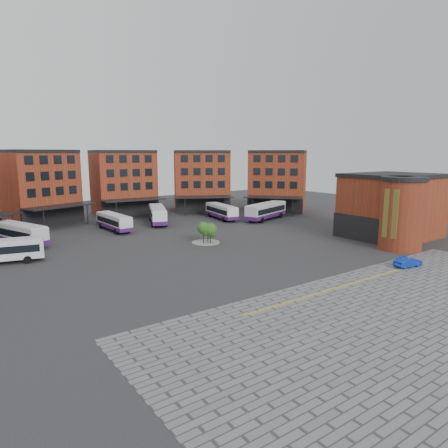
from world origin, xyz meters
TOP-DOWN VIEW (x-y plane):
  - ground at (0.00, 0.00)m, footprint 160.00×160.00m
  - paving_zone at (2.00, -22.00)m, footprint 50.00×22.00m
  - yellow_line at (2.00, -14.00)m, footprint 26.00×0.15m
  - main_building at (-4.77, 38.25)m, footprint 94.14×42.48m
  - east_building at (28.70, -3.06)m, footprint 17.40×15.40m
  - tree_island at (2.15, 11.63)m, footprint 4.40×4.40m
  - bus_b at (-22.16, 27.21)m, footprint 6.65×12.07m
  - bus_c at (-6.14, 30.16)m, footprint 3.08×10.87m
  - bus_d at (3.66, 32.28)m, footprint 7.02×12.09m
  - bus_e at (17.19, 29.35)m, footprint 4.26×11.27m
  - bus_f at (24.37, 23.13)m, footprint 12.81×6.86m
  - blue_car at (15.12, -13.90)m, footprint 3.98×1.89m

SIDE VIEW (x-z plane):
  - ground at x=0.00m, z-range 0.00..0.00m
  - paving_zone at x=2.00m, z-range 0.00..0.02m
  - yellow_line at x=2.00m, z-range 0.02..0.04m
  - blue_car at x=15.12m, z-range 0.00..1.26m
  - bus_c at x=-6.14m, z-range 0.13..3.16m
  - bus_e at x=17.19m, z-range 0.13..3.23m
  - bus_b at x=-22.16m, z-range 0.14..3.48m
  - bus_d at x=3.66m, z-range 0.14..3.50m
  - bus_f at x=24.37m, z-range 0.15..3.69m
  - tree_island at x=2.15m, z-range 0.21..3.73m
  - east_building at x=28.70m, z-range -0.01..10.59m
  - main_building at x=-4.77m, z-range -0.07..14.53m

